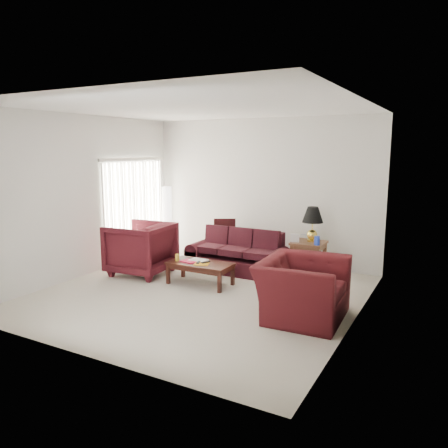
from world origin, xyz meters
name	(u,v)px	position (x,y,z in m)	size (l,w,h in m)	color
floor	(200,294)	(0.00, 0.00, 0.00)	(5.00, 5.00, 0.00)	#B9AF9E
blinds	(135,210)	(-2.42, 1.30, 1.08)	(0.10, 2.00, 2.16)	silver
sofa	(237,252)	(-0.05, 1.48, 0.40)	(1.94, 0.84, 0.79)	black
throw_pillow	(225,229)	(-0.68, 2.13, 0.68)	(0.46, 0.13, 0.46)	black
end_table	(308,258)	(1.23, 1.93, 0.32)	(0.59, 0.59, 0.65)	#4F211B
table_lamp	(312,224)	(1.27, 2.00, 0.98)	(0.39, 0.39, 0.66)	gold
clock	(295,238)	(1.00, 1.79, 0.72)	(0.15, 0.05, 0.15)	silver
blue_canister	(317,241)	(1.44, 1.73, 0.73)	(0.10, 0.10, 0.16)	#1C34B7
picture_frame	(304,235)	(1.07, 2.13, 0.74)	(0.14, 0.02, 0.17)	#B4B4B9
floor_lamp	(167,221)	(-2.09, 2.00, 0.78)	(0.25, 0.25, 1.56)	white
armchair_left	(141,248)	(-1.62, 0.49, 0.50)	(1.06, 1.09, 1.00)	#430F16
armchair_right	(302,289)	(1.81, -0.14, 0.42)	(1.29, 1.13, 0.84)	#3F0E12
coffee_table	(200,274)	(-0.26, 0.45, 0.20)	(1.14, 0.57, 0.40)	black
magazine_red	(189,261)	(-0.47, 0.41, 0.41)	(0.29, 0.22, 0.02)	red
magazine_white	(198,260)	(-0.36, 0.55, 0.41)	(0.31, 0.23, 0.02)	white
magazine_orange	(202,264)	(-0.18, 0.37, 0.41)	(0.25, 0.19, 0.01)	#F4A51C
remote_a	(198,262)	(-0.25, 0.37, 0.43)	(0.04, 0.15, 0.02)	black
remote_b	(206,262)	(-0.14, 0.44, 0.43)	(0.05, 0.16, 0.02)	black
yellow_glass	(177,257)	(-0.68, 0.36, 0.46)	(0.07, 0.07, 0.13)	gold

